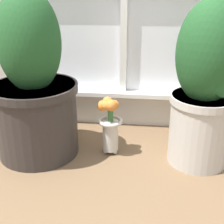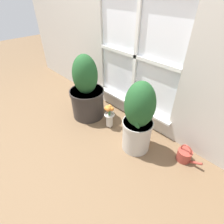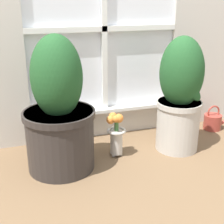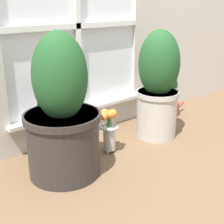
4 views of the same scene
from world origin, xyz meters
name	(u,v)px [view 2 (image 2 of 4)]	position (x,y,z in m)	size (l,w,h in m)	color
ground_plane	(100,135)	(0.00, 0.00, 0.00)	(10.00, 10.00, 0.00)	brown
potted_plant_left	(87,92)	(-0.38, 0.15, 0.33)	(0.41, 0.41, 0.77)	#2D2826
potted_plant_right	(138,119)	(0.38, 0.15, 0.36)	(0.29, 0.29, 0.74)	#B7B2A8
flower_vase	(109,115)	(-0.03, 0.18, 0.17)	(0.12, 0.12, 0.29)	#BCB7AD
watering_can	(185,155)	(0.81, 0.35, 0.06)	(0.23, 0.13, 0.19)	#99382D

